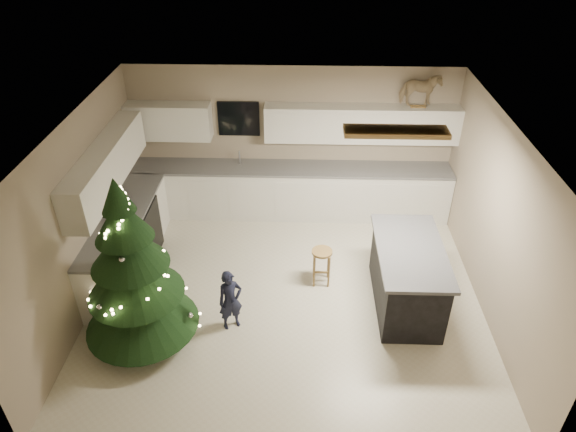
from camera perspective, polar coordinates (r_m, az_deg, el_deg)
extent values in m
plane|color=beige|center=(7.56, -0.09, -8.77)|extent=(5.50, 5.50, 0.00)
cube|color=gray|center=(8.95, 0.45, 8.39)|extent=(5.50, 0.02, 2.60)
cube|color=gray|center=(4.89, -1.13, -17.11)|extent=(5.50, 0.02, 2.60)
cube|color=gray|center=(7.37, -21.99, -0.14)|extent=(0.02, 5.00, 2.60)
cube|color=gray|center=(7.23, 22.26, -0.92)|extent=(0.02, 5.00, 2.60)
cube|color=silver|center=(6.13, -0.11, 9.57)|extent=(5.50, 5.00, 0.02)
cube|color=olive|center=(6.34, 11.91, 9.17)|extent=(1.25, 0.32, 0.06)
cube|color=white|center=(6.35, 11.87, 8.88)|extent=(1.15, 0.24, 0.02)
cube|color=silver|center=(9.08, 0.38, 2.72)|extent=(5.48, 0.60, 0.90)
cube|color=silver|center=(8.18, -17.38, -2.83)|extent=(0.60, 2.60, 0.90)
cube|color=slate|center=(8.84, 0.39, 5.31)|extent=(5.48, 0.62, 0.04)
cube|color=slate|center=(7.92, -17.87, -0.08)|extent=(0.62, 2.60, 0.04)
cube|color=silver|center=(8.91, -13.09, 10.22)|extent=(1.40, 0.35, 0.60)
cube|color=silver|center=(8.67, 8.17, 10.11)|extent=(3.20, 0.35, 0.60)
cube|color=silver|center=(7.69, -19.54, 5.31)|extent=(0.35, 2.60, 0.60)
cube|color=black|center=(8.82, -5.50, 10.71)|extent=(0.70, 0.04, 0.60)
cube|color=#99999E|center=(8.92, -5.42, 5.29)|extent=(0.55, 0.40, 0.06)
cylinder|color=#99999E|center=(8.94, -5.40, 6.50)|extent=(0.03, 0.03, 0.24)
cube|color=black|center=(8.40, -16.68, -1.64)|extent=(0.64, 0.75, 0.90)
cube|color=black|center=(8.17, -19.01, 1.87)|extent=(0.10, 0.75, 0.30)
cube|color=black|center=(7.34, 13.04, -6.73)|extent=(0.80, 1.60, 0.90)
cube|color=#2A2A2D|center=(7.05, 13.51, -3.77)|extent=(0.90, 1.70, 0.05)
cylinder|color=olive|center=(7.45, 3.81, -4.00)|extent=(0.30, 0.30, 0.04)
cylinder|color=olive|center=(7.55, 2.93, -6.22)|extent=(0.03, 0.03, 0.54)
cylinder|color=olive|center=(7.55, 4.56, -6.24)|extent=(0.03, 0.03, 0.54)
cylinder|color=olive|center=(7.71, 2.91, -5.21)|extent=(0.03, 0.03, 0.54)
cylinder|color=olive|center=(7.72, 4.50, -5.23)|extent=(0.03, 0.03, 0.54)
cube|color=olive|center=(7.69, 3.70, -6.26)|extent=(0.23, 0.03, 0.03)
cylinder|color=#3F2816|center=(7.14, -15.67, -11.75)|extent=(0.13, 0.13, 0.32)
cone|color=#183314|center=(6.85, -16.21, -9.22)|extent=(1.44, 1.44, 0.74)
cone|color=#183314|center=(6.55, -16.85, -6.12)|extent=(1.19, 1.19, 0.64)
cone|color=#183314|center=(6.30, -17.47, -3.13)|extent=(0.93, 0.93, 0.58)
cone|color=#183314|center=(6.10, -18.04, -0.31)|extent=(0.68, 0.68, 0.53)
cone|color=#183314|center=(5.93, -18.57, 2.26)|extent=(0.38, 0.38, 0.42)
sphere|color=#FFD88C|center=(6.88, -9.68, -11.54)|extent=(0.04, 0.04, 0.04)
sphere|color=#FFD88C|center=(7.01, -9.78, -10.06)|extent=(0.04, 0.04, 0.04)
sphere|color=#FFD88C|center=(7.14, -10.37, -8.75)|extent=(0.04, 0.04, 0.04)
sphere|color=#FFD88C|center=(7.25, -11.36, -7.67)|extent=(0.04, 0.04, 0.04)
sphere|color=#FFD88C|center=(7.33, -12.64, -6.87)|extent=(0.04, 0.04, 0.04)
sphere|color=#FFD88C|center=(7.39, -14.11, -6.36)|extent=(0.04, 0.04, 0.04)
sphere|color=#FFD88C|center=(7.40, -15.66, -6.14)|extent=(0.04, 0.04, 0.04)
sphere|color=#FFD88C|center=(7.37, -17.18, -6.18)|extent=(0.04, 0.04, 0.04)
sphere|color=#FFD88C|center=(7.31, -18.58, -6.46)|extent=(0.04, 0.04, 0.04)
sphere|color=#FFD88C|center=(7.21, -19.76, -6.93)|extent=(0.04, 0.04, 0.04)
sphere|color=#FFD88C|center=(7.08, -20.65, -7.53)|extent=(0.04, 0.04, 0.04)
sphere|color=#FFD88C|center=(6.93, -21.19, -8.20)|extent=(0.04, 0.04, 0.04)
sphere|color=#FFD88C|center=(6.78, -21.33, -8.86)|extent=(0.04, 0.04, 0.04)
sphere|color=#FFD88C|center=(6.62, -21.06, -9.45)|extent=(0.04, 0.04, 0.04)
sphere|color=#FFD88C|center=(6.48, -20.40, -9.87)|extent=(0.04, 0.04, 0.04)
sphere|color=#FFD88C|center=(6.36, -19.41, -10.06)|extent=(0.04, 0.04, 0.04)
sphere|color=#FFD88C|center=(6.27, -18.20, -9.98)|extent=(0.04, 0.04, 0.04)
sphere|color=#FFD88C|center=(6.22, -16.89, -9.62)|extent=(0.04, 0.04, 0.04)
sphere|color=#FFD88C|center=(6.20, -15.64, -8.98)|extent=(0.04, 0.04, 0.04)
sphere|color=#FFD88C|center=(6.21, -14.57, -8.14)|extent=(0.04, 0.04, 0.04)
sphere|color=#FFD88C|center=(6.26, -13.78, -7.15)|extent=(0.04, 0.04, 0.04)
sphere|color=#FFD88C|center=(6.32, -13.33, -6.11)|extent=(0.04, 0.04, 0.04)
sphere|color=#FFD88C|center=(6.39, -13.23, -5.09)|extent=(0.04, 0.04, 0.04)
sphere|color=#FFD88C|center=(6.47, -13.46, -4.15)|extent=(0.04, 0.04, 0.04)
sphere|color=#FFD88C|center=(6.53, -13.98, -3.34)|extent=(0.04, 0.04, 0.04)
sphere|color=#FFD88C|center=(6.58, -14.71, -2.69)|extent=(0.04, 0.04, 0.04)
sphere|color=#FFD88C|center=(6.62, -15.58, -2.20)|extent=(0.04, 0.04, 0.04)
sphere|color=#FFD88C|center=(6.62, -16.53, -1.89)|extent=(0.04, 0.04, 0.04)
sphere|color=#FFD88C|center=(6.61, -17.47, -1.72)|extent=(0.04, 0.04, 0.04)
sphere|color=#FFD88C|center=(6.57, -18.35, -1.68)|extent=(0.04, 0.04, 0.04)
sphere|color=#FFD88C|center=(6.51, -19.09, -1.74)|extent=(0.04, 0.04, 0.04)
sphere|color=#FFD88C|center=(6.43, -19.66, -1.85)|extent=(0.04, 0.04, 0.04)
sphere|color=#FFD88C|center=(6.35, -20.03, -1.99)|extent=(0.04, 0.04, 0.04)
sphere|color=#FFD88C|center=(6.26, -20.17, -2.10)|extent=(0.04, 0.04, 0.04)
sphere|color=#FFD88C|center=(6.17, -20.10, -2.16)|extent=(0.04, 0.04, 0.04)
sphere|color=#FFD88C|center=(6.09, -19.84, -2.12)|extent=(0.04, 0.04, 0.04)
sphere|color=#FFD88C|center=(6.02, -19.44, -1.98)|extent=(0.04, 0.04, 0.04)
sphere|color=#FFD88C|center=(5.97, -18.96, -1.71)|extent=(0.04, 0.04, 0.04)
sphere|color=#FFD88C|center=(5.93, -18.45, -1.33)|extent=(0.04, 0.04, 0.04)
sphere|color=#FFD88C|center=(5.91, -17.98, -0.86)|extent=(0.04, 0.04, 0.04)
sphere|color=#FFD88C|center=(5.91, -17.60, -0.33)|extent=(0.04, 0.04, 0.04)
sphere|color=#FFD88C|center=(5.91, -17.35, 0.25)|extent=(0.04, 0.04, 0.04)
sphere|color=#FFD88C|center=(5.93, -17.23, 0.82)|extent=(0.04, 0.04, 0.04)
sphere|color=#FFD88C|center=(5.94, -17.26, 1.38)|extent=(0.04, 0.04, 0.04)
sphere|color=#FFD88C|center=(5.95, -17.41, 1.89)|extent=(0.04, 0.04, 0.04)
sphere|color=#FFD88C|center=(5.96, -17.65, 2.34)|extent=(0.04, 0.04, 0.04)
sphere|color=#FFD88C|center=(5.95, -17.94, 2.74)|extent=(0.04, 0.04, 0.04)
sphere|color=#FFD88C|center=(5.94, -18.25, 3.09)|extent=(0.04, 0.04, 0.04)
sphere|color=silver|center=(6.80, -10.75, -10.53)|extent=(0.07, 0.07, 0.07)
sphere|color=silver|center=(7.25, -17.83, -6.31)|extent=(0.07, 0.07, 0.07)
sphere|color=silver|center=(6.41, -19.01, -10.16)|extent=(0.07, 0.07, 0.07)
sphere|color=silver|center=(6.53, -13.24, -5.57)|extent=(0.07, 0.07, 0.07)
sphere|color=silver|center=(6.66, -18.93, -3.50)|extent=(0.07, 0.07, 0.07)
sphere|color=silver|center=(6.10, -18.16, -4.59)|extent=(0.07, 0.07, 0.07)
sphere|color=silver|center=(6.22, -16.18, -0.99)|extent=(0.07, 0.07, 0.07)
sphere|color=silver|center=(6.13, -18.99, 0.30)|extent=(0.07, 0.07, 0.07)
sphere|color=silver|center=(5.93, -18.47, 1.64)|extent=(0.07, 0.07, 0.07)
imported|color=black|center=(6.86, -6.42, -9.29)|extent=(0.39, 0.34, 0.90)
cube|color=olive|center=(8.67, 14.27, 11.62)|extent=(0.25, 0.02, 0.02)
cube|color=olive|center=(8.74, 14.18, 11.81)|extent=(0.25, 0.02, 0.02)
imported|color=tan|center=(8.61, 14.48, 13.40)|extent=(0.63, 0.30, 0.53)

